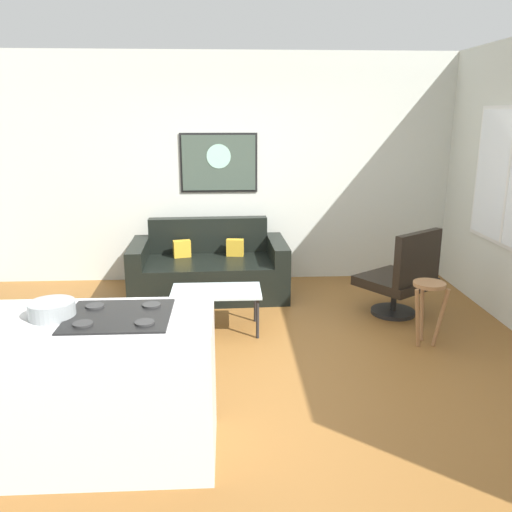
% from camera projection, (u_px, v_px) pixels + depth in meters
% --- Properties ---
extents(ground, '(6.40, 6.40, 0.04)m').
position_uv_depth(ground, '(252.00, 363.00, 4.58)').
color(ground, brown).
extents(back_wall, '(6.40, 0.05, 2.80)m').
position_uv_depth(back_wall, '(243.00, 170.00, 6.54)').
color(back_wall, silver).
rests_on(back_wall, ground).
extents(couch, '(1.82, 1.00, 0.86)m').
position_uv_depth(couch, '(209.00, 271.00, 6.19)').
color(couch, black).
rests_on(couch, ground).
extents(coffee_table, '(0.87, 0.50, 0.42)m').
position_uv_depth(coffee_table, '(216.00, 294.00, 5.12)').
color(coffee_table, silver).
rests_on(coffee_table, ground).
extents(armchair, '(0.91, 0.91, 0.94)m').
position_uv_depth(armchair, '(402.00, 277.00, 5.48)').
color(armchair, black).
rests_on(armchair, ground).
extents(bar_stool, '(0.34, 0.33, 0.60)m').
position_uv_depth(bar_stool, '(428.00, 298.00, 4.78)').
color(bar_stool, '#996A43').
rests_on(bar_stool, ground).
extents(kitchen_counter, '(1.70, 0.67, 0.95)m').
position_uv_depth(kitchen_counter, '(73.00, 390.00, 3.17)').
color(kitchen_counter, silver).
rests_on(kitchen_counter, ground).
extents(mixing_bowl, '(0.27, 0.27, 0.09)m').
position_uv_depth(mixing_bowl, '(52.00, 310.00, 3.05)').
color(mixing_bowl, '#919798').
rests_on(mixing_bowl, kitchen_counter).
extents(wall_painting, '(0.95, 0.03, 0.72)m').
position_uv_depth(wall_painting, '(219.00, 163.00, 6.46)').
color(wall_painting, black).
extents(window, '(0.03, 1.41, 1.39)m').
position_uv_depth(window, '(509.00, 178.00, 5.19)').
color(window, silver).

